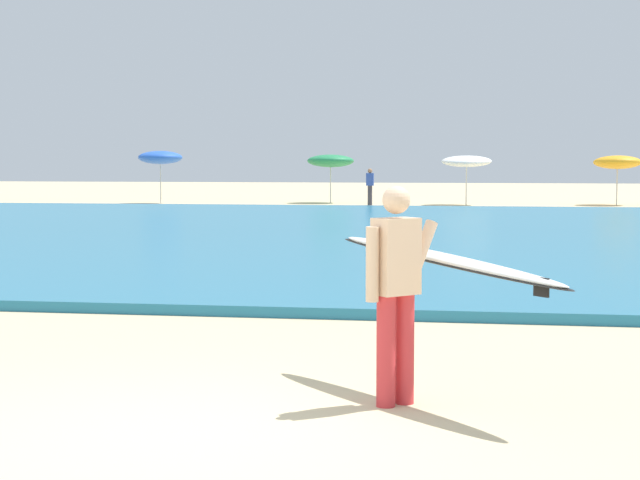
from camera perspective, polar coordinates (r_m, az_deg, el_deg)
name	(u,v)px	position (r m, az deg, el deg)	size (l,w,h in m)	color
ground_plane	(190,433)	(7.34, -7.36, -10.74)	(160.00, 160.00, 0.00)	beige
sea	(401,232)	(26.14, 4.61, 0.43)	(120.00, 28.00, 0.14)	teal
surfer_with_board	(419,274)	(8.07, 5.62, -1.90)	(2.09, 2.23, 1.73)	red
beach_umbrella_0	(160,158)	(45.76, -9.00, 4.62)	(1.96, 1.96, 2.35)	beige
beach_umbrella_1	(331,161)	(45.85, 0.60, 4.48)	(2.11, 2.13, 2.22)	beige
beach_umbrella_2	(467,161)	(44.10, 8.27, 4.42)	(2.15, 2.18, 2.20)	beige
beach_umbrella_3	(617,162)	(45.46, 16.44, 4.23)	(2.03, 2.05, 2.17)	beige
beachgoer_near_row_left	(370,186)	(43.58, 2.84, 3.09)	(0.32, 0.20, 1.58)	#383842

